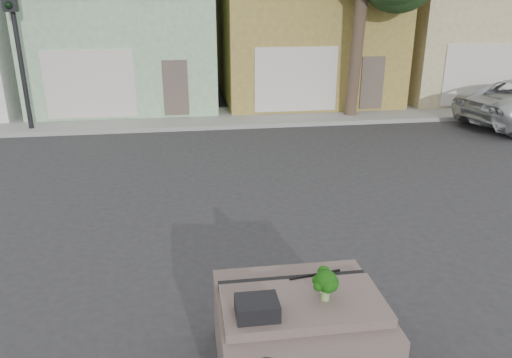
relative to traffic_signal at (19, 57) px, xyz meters
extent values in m
plane|color=#303033|center=(6.50, -9.50, -2.55)|extent=(120.00, 120.00, 0.00)
cube|color=gray|center=(6.50, 1.00, -2.47)|extent=(40.00, 3.00, 0.15)
cube|color=#96C398|center=(3.00, 5.00, 1.23)|extent=(7.20, 8.20, 7.55)
cube|color=olive|center=(10.50, 5.00, 1.23)|extent=(7.20, 8.20, 7.55)
cube|color=#C5B788|center=(18.00, 5.00, 1.23)|extent=(7.20, 8.20, 7.55)
cube|color=black|center=(0.00, 0.00, 0.00)|extent=(0.40, 0.40, 5.10)
cube|color=#203C1A|center=(11.50, 0.30, 1.70)|extent=(4.40, 4.00, 8.50)
cube|color=#65544E|center=(6.50, -12.50, -1.99)|extent=(2.00, 1.80, 1.12)
cube|color=black|center=(5.92, -12.85, -1.33)|extent=(0.48, 0.38, 0.20)
cube|color=black|center=(6.78, -12.12, -1.42)|extent=(0.69, 0.15, 0.02)
cube|color=#103B09|center=(6.76, -12.66, -1.23)|extent=(0.44, 0.44, 0.39)
camera|label=1|loc=(5.23, -17.49, 1.96)|focal=35.00mm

